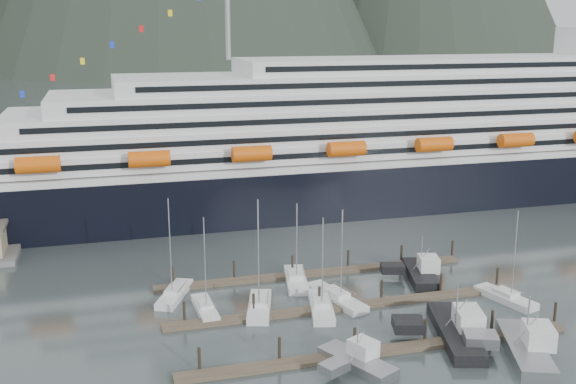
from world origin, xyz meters
name	(u,v)px	position (x,y,z in m)	size (l,w,h in m)	color
ground	(387,313)	(0.00, 0.00, 0.00)	(1600.00, 1600.00, 0.00)	#475452
cruise_ship	(414,143)	(30.03, 54.94, 12.04)	(210.00, 30.40, 50.30)	black
dock_near	(382,350)	(-4.93, -9.95, 0.31)	(48.18, 2.28, 3.20)	#493A2F
dock_mid	(343,306)	(-4.93, 3.05, 0.31)	(48.18, 2.28, 3.20)	#493A2F
dock_far	(314,273)	(-4.93, 16.05, 0.31)	(48.18, 2.28, 3.20)	#493A2F
sailboat_a	(259,307)	(-15.91, 5.45, 0.45)	(5.47, 10.24, 16.01)	silver
sailboat_b	(205,309)	(-22.92, 7.01, 0.41)	(2.65, 8.89, 13.57)	silver
sailboat_c	(321,307)	(-8.01, 3.21, 0.43)	(5.16, 10.72, 13.60)	silver
sailboat_d	(336,298)	(-5.09, 5.63, 0.42)	(5.82, 11.78, 13.77)	silver
sailboat_e	(175,294)	(-26.28, 12.89, 0.43)	(6.31, 9.91, 14.90)	silver
sailboat_f	(296,280)	(-8.49, 13.46, 0.43)	(4.85, 10.44, 12.90)	silver
sailboat_h	(505,298)	(17.35, -0.66, 0.43)	(5.12, 9.59, 13.56)	silver
trawler_b	(356,361)	(-9.17, -12.52, 0.82)	(8.57, 9.96, 6.17)	gray
trawler_c	(454,330)	(4.91, -8.72, 0.96)	(11.59, 15.53, 7.71)	black
trawler_d	(524,347)	(10.39, -14.94, 0.98)	(11.26, 13.85, 7.97)	gray
trawler_e	(420,273)	(9.83, 10.26, 0.92)	(9.28, 11.71, 7.25)	black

